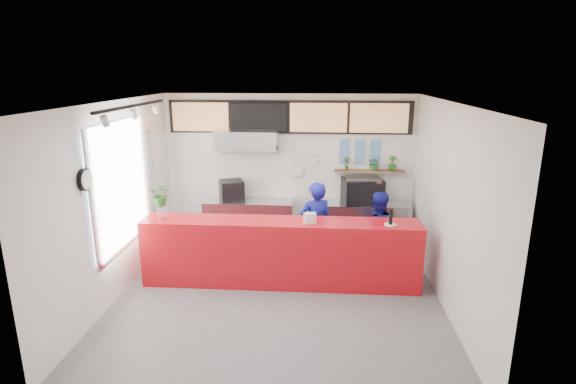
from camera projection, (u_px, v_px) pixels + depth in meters
The scene contains 45 objects.
floor at pixel (279, 295), 7.11m from camera, with size 5.00×5.00×0.00m, color slate.
ceiling at pixel (277, 102), 6.32m from camera, with size 5.00×5.00×0.00m, color silver.
wall_back at pixel (289, 169), 9.12m from camera, with size 5.00×5.00×0.00m, color white.
wall_left at pixel (116, 201), 6.89m from camera, with size 5.00×5.00×0.00m, color white.
wall_right at pixel (448, 208), 6.54m from camera, with size 5.00×5.00×0.00m, color white.
service_counter at pixel (281, 253), 7.35m from camera, with size 4.50×0.60×1.10m, color #B80D15.
cream_band at pixel (289, 114), 8.83m from camera, with size 5.00×0.02×0.80m, color beige.
prep_bench at pixel (249, 222), 9.17m from camera, with size 1.80×0.60×0.90m, color #B2B5BA.
panini_oven at pixel (232, 190), 9.02m from camera, with size 0.45×0.45×0.40m, color black.
extraction_hood at pixel (247, 139), 8.67m from camera, with size 1.20×0.70×0.35m, color #B2B5BA.
hood_lip at pixel (247, 149), 8.72m from camera, with size 1.20×0.70×0.08m, color #B2B5BA.
right_bench at pixel (363, 224), 9.01m from camera, with size 1.80×0.60×0.90m, color #B2B5BA.
espresso_machine at pixel (362, 191), 8.83m from camera, with size 0.76×0.54×0.49m, color black.
espresso_tray at pixel (363, 179), 8.76m from camera, with size 0.67×0.47×0.06m, color #A4A6AB.
herb_shelf at pixel (369, 171), 8.92m from camera, with size 1.40×0.18×0.04m, color brown.
menu_board_far_left at pixel (201, 117), 8.85m from camera, with size 1.10×0.10×0.55m, color tan.
menu_board_mid_left at pixel (259, 117), 8.77m from camera, with size 1.10×0.10×0.55m, color black.
menu_board_mid_right at pixel (318, 118), 8.69m from camera, with size 1.10×0.10×0.55m, color tan.
menu_board_far_right at pixel (379, 118), 8.61m from camera, with size 1.10×0.10×0.55m, color tan.
soffit at pixel (289, 117), 8.81m from camera, with size 4.80×0.04×0.65m, color black.
window_pane at pixel (125, 183), 7.13m from camera, with size 0.04×2.20×1.90m, color silver.
window_frame at pixel (126, 183), 7.12m from camera, with size 0.03×2.30×2.00m, color #B2B5BA.
wall_clock_rim at pixel (85, 180), 5.88m from camera, with size 0.30×0.30×0.05m, color black.
wall_clock_face at pixel (87, 180), 5.88m from camera, with size 0.26×0.26×0.02m, color white.
track_rail at pixel (133, 106), 6.49m from camera, with size 0.05×2.40×0.04m, color black.
dec_plate_a at pixel (297, 157), 9.02m from camera, with size 0.24×0.24×0.03m, color silver.
dec_plate_b at pixel (312, 162), 9.02m from camera, with size 0.24×0.24×0.03m, color silver.
dec_plate_c at pixel (297, 172), 9.10m from camera, with size 0.24×0.24×0.03m, color silver.
dec_plate_d at pixel (314, 150), 8.95m from camera, with size 0.24×0.24×0.03m, color silver.
photo_frame_a at pixel (345, 145), 8.90m from camera, with size 0.20×0.02×0.25m, color #598CBF.
photo_frame_b at pixel (360, 145), 8.88m from camera, with size 0.20×0.02×0.25m, color #598CBF.
photo_frame_c at pixel (375, 146), 8.85m from camera, with size 0.20×0.02×0.25m, color #598CBF.
photo_frame_d at pixel (344, 158), 8.96m from camera, with size 0.20×0.02×0.25m, color #598CBF.
photo_frame_e at pixel (359, 158), 8.94m from camera, with size 0.20×0.02×0.25m, color #598CBF.
photo_frame_f at pixel (375, 158), 8.92m from camera, with size 0.20×0.02×0.25m, color #598CBF.
staff_center at pixel (315, 227), 7.82m from camera, with size 0.59×0.38×1.60m, color navy.
staff_right at pixel (377, 233), 7.70m from camera, with size 0.72×0.56×1.47m, color navy.
herb_a at pixel (347, 163), 8.91m from camera, with size 0.14×0.09×0.26m, color #275D20.
herb_c at pixel (374, 163), 8.87m from camera, with size 0.25×0.22×0.28m, color #275D20.
herb_d at pixel (392, 163), 8.84m from camera, with size 0.16×0.14×0.29m, color #275D20.
glass_vase at pixel (163, 212), 7.27m from camera, with size 0.18×0.18×0.22m, color silver.
basil_vase at pixel (161, 195), 7.20m from camera, with size 0.34×0.30×0.38m, color #275D20.
napkin_holder at pixel (310, 218), 7.09m from camera, with size 0.18×0.11×0.16m, color silver.
white_plate at pixel (390, 225), 7.01m from camera, with size 0.19×0.19×0.01m, color silver.
pepper_mill at pixel (391, 217), 6.97m from camera, with size 0.06×0.06×0.24m, color black.
Camera 1 is at (0.61, -6.41, 3.43)m, focal length 28.00 mm.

